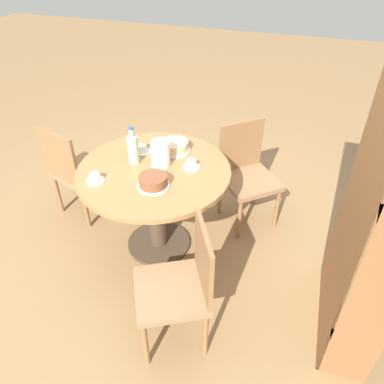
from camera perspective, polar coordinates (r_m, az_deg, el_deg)
ground_plane at (r=3.17m, az=-5.02°, el=-7.88°), size 14.00×14.00×0.00m
dining_table at (r=2.79m, az=-5.64°, el=0.47°), size 1.11×1.11×0.75m
chair_a at (r=2.27m, az=-1.72°, el=-13.87°), size 0.57×0.57×0.87m
chair_b at (r=3.18m, az=8.36°, el=2.94°), size 0.59×0.59×0.87m
chair_c at (r=3.34m, az=-17.20°, el=3.30°), size 0.53×0.53×0.87m
bookshelf at (r=2.28m, az=25.84°, el=-4.44°), size 0.85×0.28×1.73m
coffee_pot at (r=2.69m, az=-4.85°, el=6.02°), size 0.14×0.14×0.23m
water_bottle at (r=2.73m, az=-8.96°, el=6.56°), size 0.08×0.08×0.28m
cake_main at (r=2.88m, az=-2.60°, el=6.95°), size 0.23×0.23×0.08m
cake_second at (r=2.50m, az=-5.93°, el=1.62°), size 0.22×0.22×0.08m
cup_a at (r=2.89m, az=-7.57°, el=6.48°), size 0.13×0.13×0.06m
cup_b at (r=2.69m, az=-0.10°, el=4.21°), size 0.13×0.13×0.06m
cup_c at (r=2.63m, az=-14.57°, el=2.04°), size 0.13×0.13×0.06m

